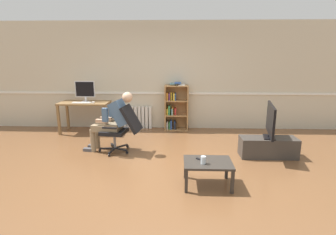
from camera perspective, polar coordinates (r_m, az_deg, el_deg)
name	(u,v)px	position (r m, az deg, el deg)	size (l,w,h in m)	color
ground_plane	(157,169)	(4.58, -2.31, -11.06)	(18.00, 18.00, 0.00)	brown
back_wall	(165,76)	(6.83, -0.71, 8.87)	(12.00, 0.13, 2.70)	beige
computer_desk	(85,107)	(6.82, -17.51, 2.23)	(1.19, 0.61, 0.76)	olive
imac_monitor	(85,90)	(6.82, -17.44, 5.68)	(0.48, 0.14, 0.50)	silver
keyboard	(82,103)	(6.67, -18.12, 3.05)	(0.44, 0.12, 0.02)	white
computer_mouse	(93,102)	(6.60, -15.80, 3.15)	(0.06, 0.10, 0.03)	white
bookshelf	(175,108)	(6.72, 1.53, 2.10)	(0.59, 0.29, 1.22)	#AD7F4C
radiator	(134,117)	(6.97, -7.32, 0.04)	(0.92, 0.08, 0.58)	white
office_chair	(122,127)	(5.26, -9.89, -1.97)	(0.89, 0.62, 0.95)	black
person_seated	(113,120)	(5.29, -11.83, -0.50)	(1.04, 0.46, 1.20)	#937F60
tv_stand	(268,147)	(5.38, 20.74, -5.98)	(1.05, 0.38, 0.37)	#3D3833
tv_screen	(271,121)	(5.24, 21.22, -0.63)	(0.26, 0.94, 0.63)	black
coffee_table	(208,165)	(3.98, 8.58, -10.04)	(0.70, 0.52, 0.37)	#332D28
drinking_glass	(203,160)	(3.86, 7.60, -9.06)	(0.07, 0.07, 0.11)	silver
spare_remote	(201,159)	(4.00, 7.04, -8.94)	(0.04, 0.15, 0.02)	black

